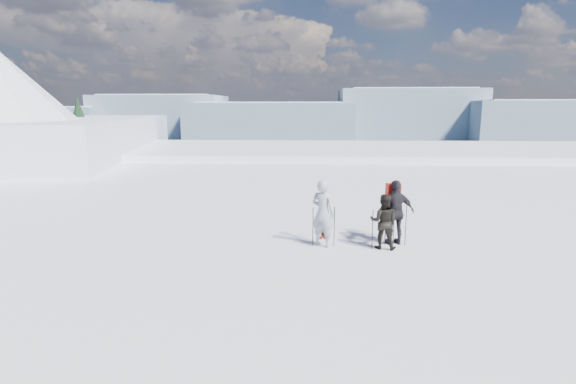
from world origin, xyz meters
name	(u,v)px	position (x,y,z in m)	size (l,w,h in m)	color
lake_basin	(321,223)	(0.00, 30.00, -6.50)	(820.00, 820.00, 71.62)	white
far_mountain_range	(341,118)	(29.60, 454.78, -7.19)	(770.00, 110.00, 53.00)	slate
near_ridge	(32,190)	(-26.56, 29.34, -3.48)	(31.37, 35.68, 25.62)	white
skier_grey	(323,213)	(-0.69, 2.61, 0.98)	(0.71, 0.47, 1.96)	#999FA7
skier_dark	(383,221)	(1.00, 2.47, 0.79)	(0.76, 0.60, 1.57)	black
skier_pack	(396,212)	(1.42, 2.90, 0.95)	(1.11, 0.46, 1.90)	black
backpack	(394,168)	(1.37, 3.14, 2.21)	(0.41, 0.23, 0.62)	red
ski_poles	(368,227)	(0.61, 2.59, 0.60)	(2.70, 0.53, 1.37)	black
skis_loose	(322,231)	(-0.65, 4.10, 0.01)	(0.54, 1.69, 0.03)	black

